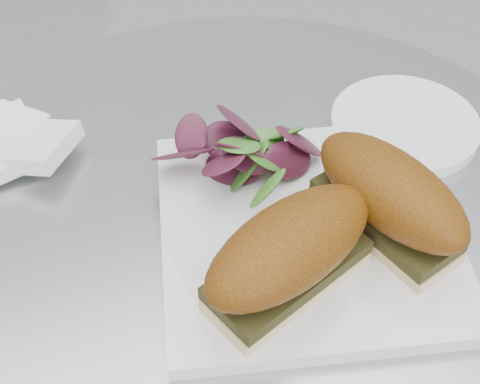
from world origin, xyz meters
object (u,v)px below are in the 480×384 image
object	(u,v)px
sandwich_left	(289,252)
sandwich_right	(389,197)
saucer	(405,124)
plate	(306,231)

from	to	relation	value
sandwich_left	sandwich_right	distance (m)	0.11
sandwich_right	saucer	world-z (taller)	sandwich_right
plate	saucer	xyz separation A→B (m)	(0.16, 0.10, -0.00)
plate	sandwich_left	size ratio (longest dim) A/B	1.46
plate	sandwich_left	bearing A→B (deg)	-129.87
saucer	plate	bearing A→B (deg)	-149.00
sandwich_right	saucer	bearing A→B (deg)	125.42
plate	saucer	bearing A→B (deg)	31.00
sandwich_right	saucer	size ratio (longest dim) A/B	1.10
sandwich_left	plate	bearing A→B (deg)	30.29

